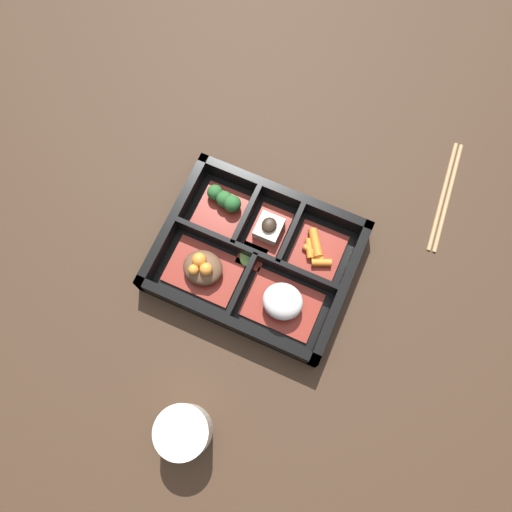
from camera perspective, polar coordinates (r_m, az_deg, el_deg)
ground_plane at (r=0.80m, az=-0.00°, el=-0.53°), size 3.00×3.00×0.00m
bento_base at (r=0.79m, az=-0.00°, el=-0.42°), size 0.30×0.24×0.01m
bento_rim at (r=0.77m, az=0.05°, el=0.09°), size 0.30×0.24×0.05m
bowl_rice at (r=0.75m, az=3.05°, el=-5.30°), size 0.11×0.08×0.05m
bowl_stew at (r=0.77m, az=-6.09°, el=-1.40°), size 0.11×0.08×0.05m
bowl_carrots at (r=0.79m, az=6.93°, el=0.65°), size 0.08×0.08×0.02m
bowl_tofu at (r=0.79m, az=1.36°, el=3.18°), size 0.05×0.08×0.03m
bowl_greens at (r=0.81m, az=-3.77°, el=6.06°), size 0.07×0.08×0.03m
bowl_pickles at (r=0.78m, az=-0.73°, el=-0.14°), size 0.04×0.04×0.01m
tea_cup at (r=0.73m, az=-8.25°, el=-19.23°), size 0.07×0.07×0.07m
chopsticks at (r=0.89m, az=20.90°, el=6.48°), size 0.03×0.20×0.01m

